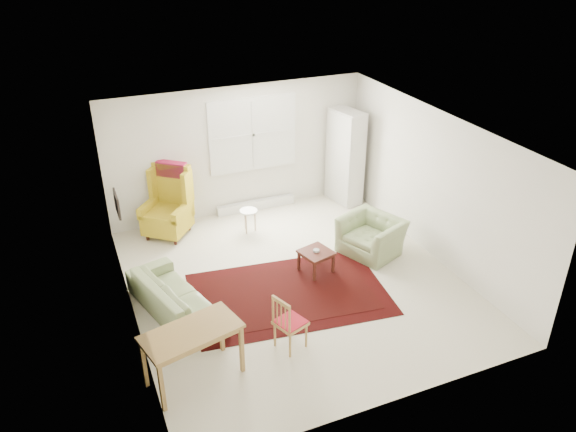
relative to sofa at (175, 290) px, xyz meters
name	(u,v)px	position (x,y,z in m)	size (l,w,h in m)	color
room	(291,206)	(1.93, 0.22, 0.88)	(5.04, 5.54, 2.51)	beige
rug	(289,293)	(1.69, -0.25, -0.36)	(2.97, 1.91, 0.03)	black
sofa	(175,290)	(0.00, 0.00, 0.00)	(1.84, 0.72, 0.74)	#879966
armchair	(371,233)	(3.48, 0.36, 0.01)	(0.98, 0.85, 0.76)	#879966
wingback_chair	(165,203)	(0.38, 2.31, 0.28)	(0.76, 0.80, 1.31)	#B59C1B
coffee_table	(316,261)	(2.34, 0.16, -0.18)	(0.47, 0.47, 0.39)	#481E16
stool	(249,221)	(1.79, 1.88, -0.15)	(0.33, 0.33, 0.44)	white
cabinet	(345,157)	(4.01, 2.36, 0.58)	(0.40, 0.76, 1.91)	silver
desk	(193,355)	(-0.09, -1.45, 0.00)	(1.19, 0.59, 0.75)	#AA8244
desk_chair	(291,321)	(1.25, -1.36, 0.05)	(0.37, 0.37, 0.84)	#AA8244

